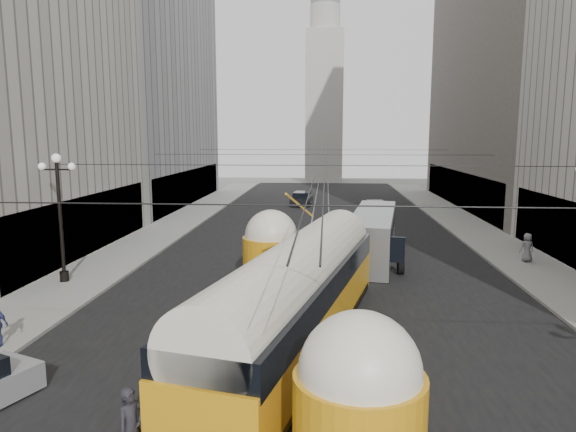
% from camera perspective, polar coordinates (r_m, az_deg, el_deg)
% --- Properties ---
extents(road, '(20.00, 85.00, 0.02)m').
position_cam_1_polar(road, '(39.24, 3.52, -1.95)').
color(road, black).
rests_on(road, ground).
extents(sidewalk_left, '(4.00, 72.00, 0.15)m').
position_cam_1_polar(sidewalk_left, '(44.45, -12.07, -0.75)').
color(sidewalk_left, gray).
rests_on(sidewalk_left, ground).
extents(sidewalk_right, '(4.00, 72.00, 0.15)m').
position_cam_1_polar(sidewalk_right, '(44.20, 19.34, -1.11)').
color(sidewalk_right, gray).
rests_on(sidewalk_right, ground).
extents(rail_left, '(0.12, 85.00, 0.04)m').
position_cam_1_polar(rail_left, '(39.26, 2.43, -1.93)').
color(rail_left, gray).
rests_on(rail_left, ground).
extents(rail_right, '(0.12, 85.00, 0.04)m').
position_cam_1_polar(rail_right, '(39.24, 4.62, -1.96)').
color(rail_right, gray).
rests_on(rail_right, ground).
extents(building_left_far, '(12.60, 28.60, 28.60)m').
position_cam_1_polar(building_left_far, '(58.20, -16.96, 15.36)').
color(building_left_far, '#999999').
rests_on(building_left_far, ground).
extents(building_right_far, '(12.60, 32.60, 32.60)m').
position_cam_1_polar(building_right_far, '(58.16, 24.99, 16.93)').
color(building_right_far, '#514C47').
rests_on(building_right_far, ground).
extents(distant_tower, '(6.00, 6.00, 31.36)m').
position_cam_1_polar(distant_tower, '(86.38, 4.07, 13.91)').
color(distant_tower, '#B2AFA8').
rests_on(distant_tower, ground).
extents(lamppost_left_mid, '(1.86, 0.44, 6.37)m').
position_cam_1_polar(lamppost_left_mid, '(27.60, -24.02, 0.58)').
color(lamppost_left_mid, black).
rests_on(lamppost_left_mid, sidewalk_left).
extents(catenary, '(25.00, 72.00, 0.23)m').
position_cam_1_polar(catenary, '(37.57, 3.77, 6.61)').
color(catenary, black).
rests_on(catenary, ground).
extents(streetcar, '(6.20, 17.25, 3.87)m').
position_cam_1_polar(streetcar, '(18.14, 1.05, -8.67)').
color(streetcar, orange).
rests_on(streetcar, ground).
extents(city_bus, '(3.97, 11.37, 2.82)m').
position_cam_1_polar(city_bus, '(31.54, 9.45, -1.86)').
color(city_bus, '#929596').
rests_on(city_bus, ground).
extents(sedan_white_far, '(2.13, 4.31, 1.31)m').
position_cam_1_polar(sedan_white_far, '(48.92, 9.78, 0.80)').
color(sedan_white_far, silver).
rests_on(sedan_white_far, ground).
extents(sedan_dark_far, '(2.33, 4.69, 1.43)m').
position_cam_1_polar(sedan_dark_far, '(55.21, 1.55, 1.89)').
color(sedan_dark_far, black).
rests_on(sedan_dark_far, ground).
extents(pedestrian_crossing_a, '(0.71, 0.81, 1.87)m').
position_cam_1_polar(pedestrian_crossing_a, '(12.85, -17.01, -21.55)').
color(pedestrian_crossing_a, black).
rests_on(pedestrian_crossing_a, ground).
extents(pedestrian_sidewalk_right, '(0.90, 0.66, 1.67)m').
position_cam_1_polar(pedestrian_sidewalk_right, '(32.76, 25.04, -3.18)').
color(pedestrian_sidewalk_right, slate).
rests_on(pedestrian_sidewalk_right, sidewalk_right).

